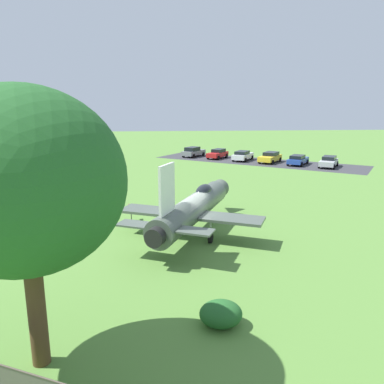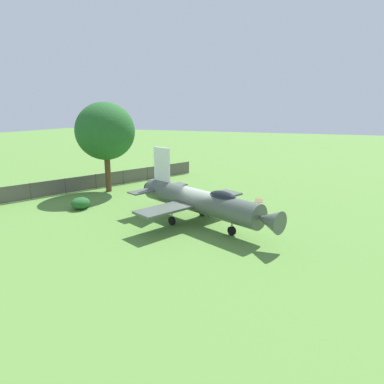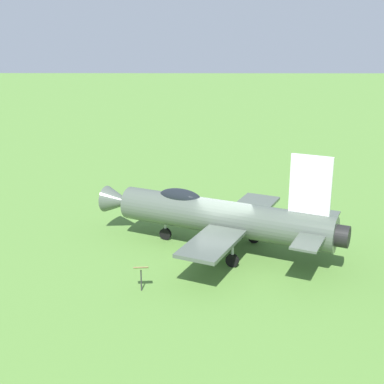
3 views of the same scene
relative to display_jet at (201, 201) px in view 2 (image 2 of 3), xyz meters
name	(u,v)px [view 2 (image 2 of 3)]	position (x,y,z in m)	size (l,w,h in m)	color
ground_plane	(198,224)	(-0.15, -0.33, -1.73)	(200.00, 200.00, 0.00)	#568438
display_jet	(201,201)	(0.00, 0.00, 0.00)	(8.97, 11.86, 5.08)	#4C564C
shade_tree	(105,131)	(-6.06, -12.02, 4.13)	(5.86, 5.46, 8.62)	brown
perimeter_fence	(96,181)	(-6.58, -13.92, -0.92)	(23.16, 11.08, 1.50)	#4C4238
shrub_near_fence	(80,203)	(-0.05, -10.50, -1.25)	(1.60, 1.40, 0.96)	#235B26
info_plaque	(259,203)	(-4.21, 3.20, -0.87)	(0.44, 0.63, 1.14)	#333333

